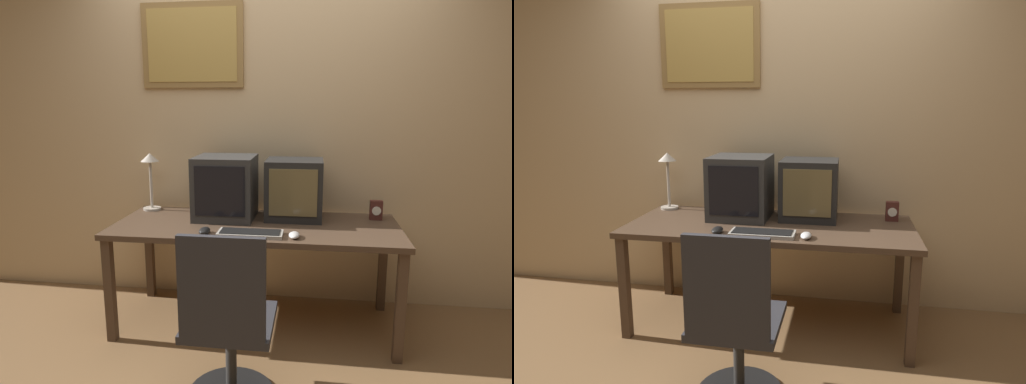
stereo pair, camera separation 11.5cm
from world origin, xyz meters
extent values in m
cube|color=#D1B284|center=(0.00, 1.26, 1.30)|extent=(8.00, 0.05, 2.60)
cube|color=olive|center=(-0.52, 1.22, 1.90)|extent=(0.75, 0.02, 0.59)
cube|color=#B79347|center=(-0.52, 1.21, 1.90)|extent=(0.66, 0.01, 0.51)
cube|color=#4C3828|center=(0.00, 0.78, 0.70)|extent=(1.86, 0.76, 0.04)
cube|color=#4C3828|center=(-0.88, 0.45, 0.34)|extent=(0.06, 0.06, 0.68)
cube|color=#4C3828|center=(0.88, 0.45, 0.34)|extent=(0.06, 0.06, 0.68)
cube|color=#4C3828|center=(-0.88, 1.12, 0.34)|extent=(0.06, 0.06, 0.68)
cube|color=#4C3828|center=(0.88, 1.12, 0.34)|extent=(0.06, 0.06, 0.68)
cube|color=#333333|center=(-0.23, 0.92, 0.93)|extent=(0.40, 0.40, 0.43)
cube|color=black|center=(-0.23, 0.72, 0.94)|extent=(0.33, 0.01, 0.32)
cube|color=black|center=(0.24, 0.97, 0.92)|extent=(0.38, 0.34, 0.41)
cube|color=brown|center=(0.24, 0.80, 0.92)|extent=(0.31, 0.01, 0.31)
cube|color=#A8A399|center=(0.00, 0.52, 0.72)|extent=(0.39, 0.15, 0.02)
cube|color=black|center=(0.00, 0.52, 0.74)|extent=(0.36, 0.13, 0.00)
ellipsoid|color=silver|center=(0.26, 0.51, 0.73)|extent=(0.06, 0.12, 0.03)
ellipsoid|color=black|center=(-0.28, 0.52, 0.73)|extent=(0.07, 0.11, 0.04)
cube|color=#4C231E|center=(0.80, 1.00, 0.78)|extent=(0.08, 0.05, 0.13)
cylinder|color=white|center=(0.80, 0.97, 0.78)|extent=(0.06, 0.00, 0.06)
cylinder|color=#B2A899|center=(-0.82, 1.07, 0.72)|extent=(0.13, 0.13, 0.02)
cylinder|color=#B2A899|center=(-0.82, 1.07, 0.91)|extent=(0.02, 0.02, 0.36)
cone|color=#B2A899|center=(-0.82, 1.07, 1.11)|extent=(0.13, 0.13, 0.06)
cylinder|color=#282828|center=(-0.02, 0.01, 0.22)|extent=(0.06, 0.06, 0.38)
cube|color=#2D2D33|center=(-0.02, 0.01, 0.43)|extent=(0.43, 0.43, 0.04)
cube|color=#2D2D33|center=(-0.02, -0.19, 0.69)|extent=(0.39, 0.04, 0.48)
camera|label=1|loc=(0.37, -1.91, 1.47)|focal=30.00mm
camera|label=2|loc=(0.48, -1.89, 1.47)|focal=30.00mm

